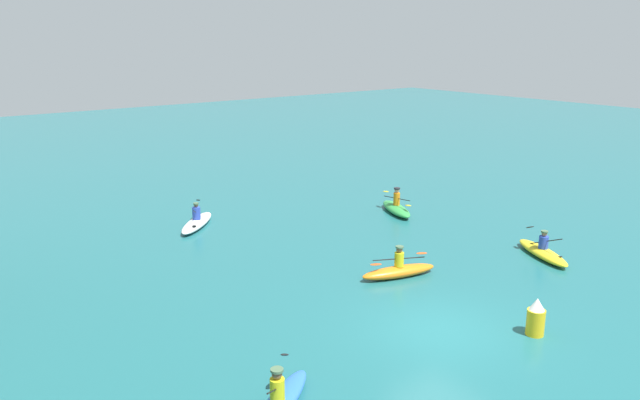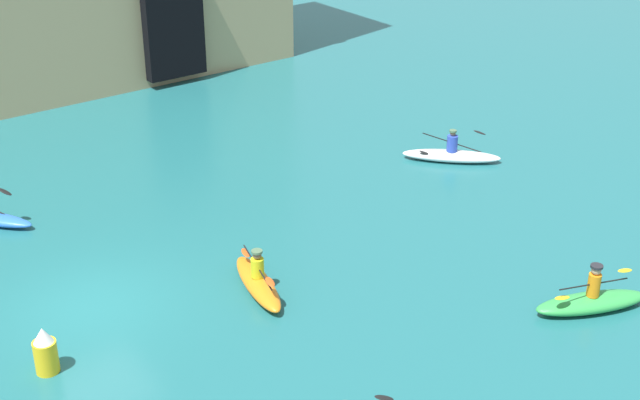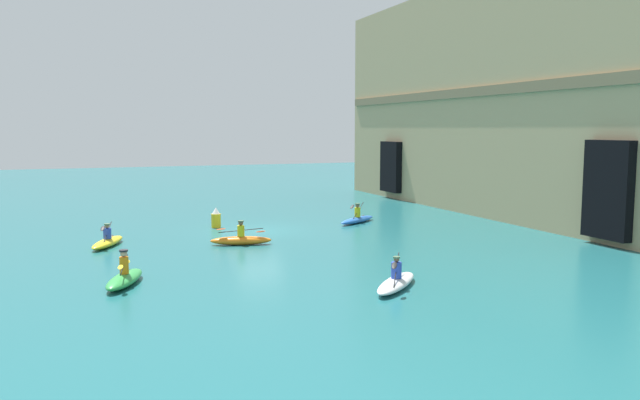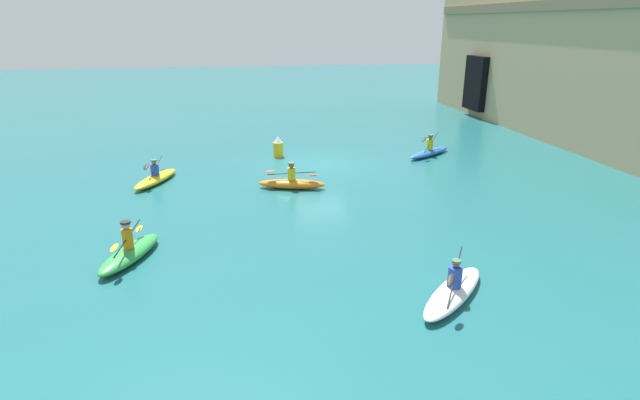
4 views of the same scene
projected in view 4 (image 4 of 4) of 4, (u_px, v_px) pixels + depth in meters
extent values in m
plane|color=#1E6066|center=(320.00, 164.00, 25.04)|extent=(120.00, 120.00, 0.00)
cube|color=tan|center=(635.00, 10.00, 26.53)|extent=(34.56, 6.66, 14.62)
cube|color=#79674A|center=(580.00, 4.00, 25.85)|extent=(33.87, 0.24, 0.58)
cube|color=black|center=(477.00, 83.00, 36.85)|extent=(2.67, 0.70, 3.88)
ellipsoid|color=blue|center=(429.00, 153.00, 26.54)|extent=(2.38, 3.10, 0.34)
cylinder|color=gold|center=(430.00, 144.00, 26.40)|extent=(0.33, 0.33, 0.55)
sphere|color=brown|center=(430.00, 137.00, 26.26)|extent=(0.24, 0.24, 0.24)
cylinder|color=#4C6B4C|center=(431.00, 135.00, 26.23)|extent=(0.30, 0.30, 0.06)
cylinder|color=black|center=(430.00, 144.00, 26.39)|extent=(1.32, 1.37, 0.93)
ellipsoid|color=black|center=(436.00, 148.00, 27.14)|extent=(0.42, 0.43, 0.24)
ellipsoid|color=black|center=(424.00, 139.00, 25.63)|extent=(0.42, 0.43, 0.24)
ellipsoid|color=orange|center=(292.00, 184.00, 21.27)|extent=(1.36, 2.91, 0.40)
cylinder|color=gold|center=(291.00, 174.00, 21.12)|extent=(0.33, 0.33, 0.51)
sphere|color=brown|center=(291.00, 165.00, 21.00)|extent=(0.22, 0.22, 0.22)
cylinder|color=#4C6B4C|center=(291.00, 163.00, 20.97)|extent=(0.28, 0.28, 0.06)
cylinder|color=black|center=(291.00, 173.00, 21.11)|extent=(0.55, 2.02, 0.20)
ellipsoid|color=#D84C19|center=(270.00, 171.00, 21.15)|extent=(0.28, 0.47, 0.09)
ellipsoid|color=#D84C19|center=(313.00, 175.00, 21.07)|extent=(0.28, 0.47, 0.09)
ellipsoid|color=green|center=(130.00, 254.00, 14.86)|extent=(2.98, 1.86, 0.40)
cylinder|color=orange|center=(128.00, 239.00, 14.69)|extent=(0.31, 0.31, 0.59)
sphere|color=tan|center=(126.00, 226.00, 14.55)|extent=(0.24, 0.24, 0.24)
cylinder|color=#232328|center=(125.00, 222.00, 14.52)|extent=(0.30, 0.30, 0.06)
cylinder|color=black|center=(127.00, 238.00, 14.68)|extent=(2.12, 0.43, 0.30)
ellipsoid|color=yellow|center=(114.00, 248.00, 13.74)|extent=(0.47, 0.26, 0.10)
ellipsoid|color=yellow|center=(139.00, 229.00, 15.62)|extent=(0.47, 0.26, 0.10)
ellipsoid|color=white|center=(453.00, 292.00, 12.78)|extent=(2.83, 2.88, 0.35)
cylinder|color=#2D47B7|center=(455.00, 277.00, 12.63)|extent=(0.36, 0.36, 0.55)
sphere|color=brown|center=(456.00, 264.00, 12.51)|extent=(0.19, 0.19, 0.19)
cylinder|color=#4C6B4C|center=(456.00, 261.00, 12.48)|extent=(0.24, 0.24, 0.06)
cylinder|color=black|center=(455.00, 276.00, 12.62)|extent=(1.73, 1.13, 0.78)
ellipsoid|color=black|center=(459.00, 272.00, 13.52)|extent=(0.46, 0.38, 0.20)
ellipsoid|color=black|center=(451.00, 280.00, 11.73)|extent=(0.46, 0.38, 0.20)
ellipsoid|color=yellow|center=(156.00, 179.00, 22.05)|extent=(3.15, 1.97, 0.35)
cylinder|color=#2D47B7|center=(155.00, 170.00, 21.91)|extent=(0.36, 0.36, 0.48)
sphere|color=#9E704C|center=(154.00, 162.00, 21.79)|extent=(0.21, 0.21, 0.21)
cylinder|color=#4C6B4C|center=(154.00, 160.00, 21.76)|extent=(0.26, 0.26, 0.06)
cylinder|color=black|center=(155.00, 169.00, 21.90)|extent=(1.80, 0.52, 0.81)
ellipsoid|color=black|center=(163.00, 172.00, 22.78)|extent=(0.46, 0.28, 0.22)
ellipsoid|color=black|center=(146.00, 167.00, 21.02)|extent=(0.46, 0.28, 0.22)
cylinder|color=yellow|center=(278.00, 150.00, 26.29)|extent=(0.51, 0.51, 0.76)
cone|color=white|center=(278.00, 139.00, 26.10)|extent=(0.44, 0.44, 0.35)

